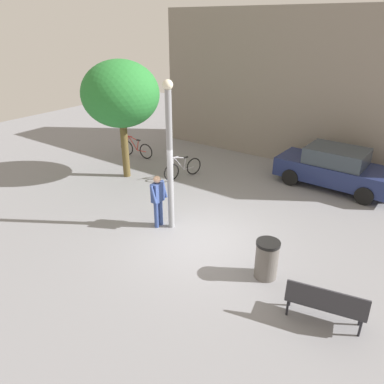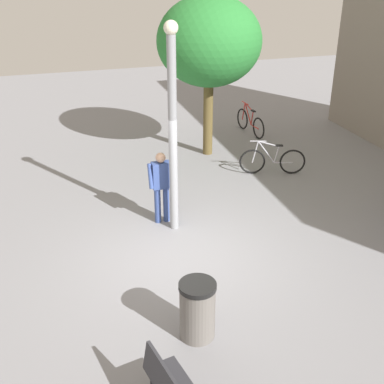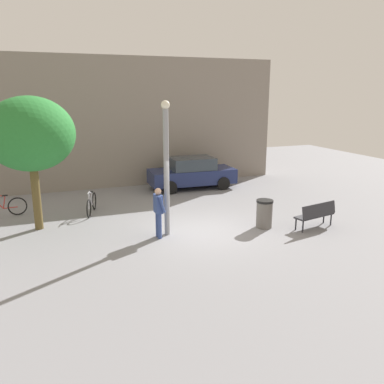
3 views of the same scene
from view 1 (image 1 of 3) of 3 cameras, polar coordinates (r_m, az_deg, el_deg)
ground_plane at (r=10.62m, az=1.38°, el=-7.67°), size 36.00×36.00×0.00m
building_facade at (r=16.99m, az=18.68°, el=15.18°), size 14.25×2.00×6.36m
lamppost at (r=10.33m, az=-3.52°, el=6.03°), size 0.28×0.28×4.41m
person_by_lamppost at (r=10.95m, az=-5.37°, el=-0.91°), size 0.28×0.59×1.67m
park_bench at (r=8.25m, az=20.18°, el=-15.92°), size 1.66×0.78×0.92m
plaza_tree at (r=14.29m, az=-11.14°, el=14.78°), size 2.92×2.92×4.55m
bicycle_red at (r=17.24m, az=-8.75°, el=6.70°), size 1.81×0.24×0.97m
bicycle_silver at (r=14.69m, az=-1.47°, el=3.69°), size 0.60×1.74×0.97m
parked_car_navy at (r=14.69m, az=21.45°, el=3.54°), size 4.26×1.95×1.55m
trash_bin at (r=9.19m, az=11.63°, el=-10.28°), size 0.59×0.59×1.00m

